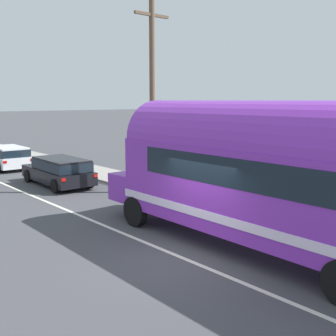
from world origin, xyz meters
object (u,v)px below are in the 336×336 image
(car_lead, at_px, (59,170))
(car_second, at_px, (7,156))
(utility_pole, at_px, (152,93))
(painted_bus, at_px, (274,171))

(car_lead, bearing_deg, car_second, 90.23)
(car_lead, relative_size, car_second, 1.08)
(car_second, bearing_deg, car_lead, -89.77)
(utility_pole, relative_size, painted_bus, 0.73)
(car_lead, bearing_deg, utility_pole, -59.48)
(utility_pole, distance_m, painted_bus, 8.72)
(car_lead, bearing_deg, painted_bus, -90.24)
(car_lead, height_order, car_second, same)
(utility_pole, xyz_separation_m, painted_bus, (-2.51, -8.08, -2.12))
(utility_pole, height_order, car_second, utility_pole)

